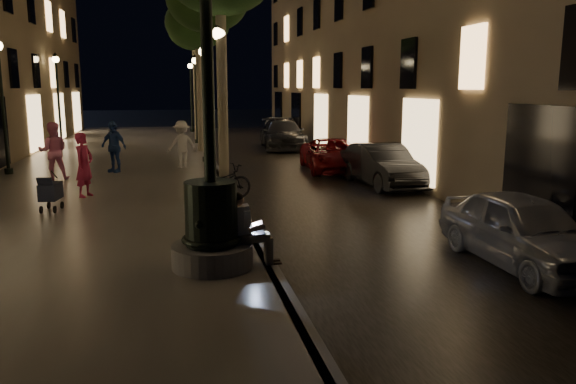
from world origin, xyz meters
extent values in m
plane|color=black|center=(0.00, 15.00, 0.00)|extent=(120.00, 120.00, 0.00)
cube|color=black|center=(3.00, 15.00, 0.01)|extent=(6.00, 45.00, 0.02)
cube|color=#615C55|center=(-4.00, 15.00, 0.10)|extent=(8.00, 45.00, 0.20)
cube|color=#59595B|center=(0.00, 15.00, 0.10)|extent=(0.25, 45.00, 0.20)
cylinder|color=#59595B|center=(-1.00, 2.00, 0.40)|extent=(1.40, 1.40, 0.40)
cylinder|color=black|center=(-1.00, 2.00, 1.15)|extent=(0.90, 0.90, 1.10)
torus|color=black|center=(-1.00, 2.00, 0.70)|extent=(1.04, 1.04, 0.10)
torus|color=black|center=(-1.00, 2.00, 1.55)|extent=(0.89, 0.89, 0.09)
cylinder|color=black|center=(-1.00, 2.00, 3.30)|extent=(0.20, 0.20, 3.20)
cube|color=tan|center=(-0.45, 2.00, 0.69)|extent=(0.34, 0.23, 0.17)
cube|color=white|center=(-0.51, 2.00, 1.01)|extent=(0.42, 0.25, 0.54)
sphere|color=tan|center=(-0.54, 2.00, 1.36)|extent=(0.20, 0.20, 0.20)
sphere|color=black|center=(-0.54, 2.00, 1.39)|extent=(0.20, 0.20, 0.20)
cube|color=tan|center=(-0.22, 1.91, 0.69)|extent=(0.44, 0.12, 0.13)
cube|color=tan|center=(-0.22, 2.09, 0.69)|extent=(0.44, 0.12, 0.13)
cube|color=tan|center=(-0.01, 1.91, 0.44)|extent=(0.12, 0.11, 0.49)
cube|color=tan|center=(-0.01, 2.09, 0.44)|extent=(0.12, 0.11, 0.49)
cube|color=black|center=(0.08, 1.91, 0.21)|extent=(0.25, 0.09, 0.03)
cube|color=black|center=(0.08, 2.09, 0.21)|extent=(0.25, 0.09, 0.03)
cube|color=black|center=(-0.20, 2.00, 0.76)|extent=(0.23, 0.31, 0.02)
cube|color=black|center=(-0.36, 2.00, 0.86)|extent=(0.08, 0.31, 0.20)
cube|color=#B2D5FF|center=(-0.34, 2.00, 0.86)|extent=(0.06, 0.28, 0.17)
cylinder|color=#6B604C|center=(-0.25, 8.00, 2.70)|extent=(0.28, 0.28, 5.00)
cylinder|color=#6B604C|center=(-0.20, 14.00, 2.75)|extent=(0.28, 0.28, 5.10)
cylinder|color=#6B604C|center=(-0.30, 20.00, 2.65)|extent=(0.28, 0.28, 4.90)
ellipsoid|color=black|center=(-0.30, 20.00, 6.20)|extent=(3.00, 3.00, 2.40)
cylinder|color=#6B604C|center=(-0.22, 26.00, 2.80)|extent=(0.28, 0.28, 5.20)
ellipsoid|color=black|center=(-0.22, 26.00, 6.50)|extent=(3.00, 3.00, 2.40)
cylinder|color=black|center=(-0.30, 8.00, 0.30)|extent=(0.28, 0.28, 0.20)
cylinder|color=black|center=(-0.30, 8.00, 2.40)|extent=(0.12, 0.12, 4.40)
sphere|color=#FFD88C|center=(-0.30, 8.00, 4.65)|extent=(0.36, 0.36, 0.36)
cone|color=black|center=(-0.30, 8.00, 4.90)|extent=(0.30, 0.30, 0.22)
cylinder|color=black|center=(-0.30, 16.00, 0.30)|extent=(0.28, 0.28, 0.20)
cylinder|color=black|center=(-0.30, 16.00, 2.40)|extent=(0.12, 0.12, 4.40)
sphere|color=#FFD88C|center=(-0.30, 16.00, 4.65)|extent=(0.36, 0.36, 0.36)
cone|color=black|center=(-0.30, 16.00, 4.90)|extent=(0.30, 0.30, 0.22)
cylinder|color=black|center=(-0.30, 24.00, 0.30)|extent=(0.28, 0.28, 0.20)
cylinder|color=black|center=(-0.30, 24.00, 2.40)|extent=(0.12, 0.12, 4.40)
sphere|color=#FFD88C|center=(-0.30, 24.00, 4.65)|extent=(0.36, 0.36, 0.36)
cone|color=black|center=(-0.30, 24.00, 4.90)|extent=(0.30, 0.30, 0.22)
cylinder|color=black|center=(-0.30, 32.00, 0.30)|extent=(0.28, 0.28, 0.20)
cylinder|color=black|center=(-0.30, 32.00, 2.40)|extent=(0.12, 0.12, 4.40)
sphere|color=#FFD88C|center=(-0.30, 32.00, 4.65)|extent=(0.36, 0.36, 0.36)
cone|color=black|center=(-0.30, 32.00, 4.90)|extent=(0.30, 0.30, 0.22)
cylinder|color=black|center=(-7.40, 14.00, 0.30)|extent=(0.28, 0.28, 0.20)
cylinder|color=black|center=(-7.40, 14.00, 2.40)|extent=(0.12, 0.12, 4.40)
cylinder|color=black|center=(-7.40, 24.00, 0.30)|extent=(0.28, 0.28, 0.20)
cylinder|color=black|center=(-7.40, 24.00, 2.40)|extent=(0.12, 0.12, 4.40)
sphere|color=#FFD88C|center=(-7.40, 24.00, 4.65)|extent=(0.36, 0.36, 0.36)
cone|color=black|center=(-7.40, 24.00, 4.90)|extent=(0.30, 0.30, 0.22)
cube|color=black|center=(-4.65, 7.25, 0.70)|extent=(0.49, 0.73, 0.41)
cube|color=black|center=(-4.69, 6.94, 0.98)|extent=(0.38, 0.20, 0.27)
cylinder|color=black|center=(-4.84, 7.00, 0.29)|extent=(0.06, 0.19, 0.18)
cylinder|color=black|center=(-4.52, 6.96, 0.29)|extent=(0.06, 0.19, 0.18)
cylinder|color=black|center=(-4.78, 7.55, 0.29)|extent=(0.06, 0.19, 0.18)
cylinder|color=black|center=(-4.45, 7.51, 0.29)|extent=(0.06, 0.19, 0.18)
cylinder|color=black|center=(-4.60, 7.62, 1.07)|extent=(0.08, 0.41, 0.25)
imported|color=#A9ACB1|center=(4.65, 1.50, 0.68)|extent=(1.66, 4.02, 1.36)
imported|color=black|center=(5.20, 10.04, 0.70)|extent=(1.76, 4.36, 1.41)
imported|color=maroon|center=(4.51, 13.67, 0.63)|extent=(2.45, 4.68, 1.26)
imported|color=#2B2B30|center=(4.13, 22.06, 0.77)|extent=(2.56, 5.44, 1.54)
imported|color=#9D9E99|center=(5.07, 27.43, 0.67)|extent=(1.46, 4.09, 1.34)
imported|color=#BD254C|center=(-4.08, 9.06, 1.11)|extent=(0.68, 0.78, 1.81)
imported|color=pink|center=(-5.53, 12.36, 1.16)|extent=(1.03, 0.86, 1.92)
imported|color=silver|center=(-1.29, 14.37, 1.10)|extent=(1.31, 0.98, 1.80)
imported|color=navy|center=(-3.73, 13.74, 1.13)|extent=(1.14, 1.01, 1.85)
imported|color=black|center=(-0.40, 7.75, 0.69)|extent=(1.99, 1.26, 0.99)
camera|label=1|loc=(-1.58, -7.40, 3.27)|focal=35.00mm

